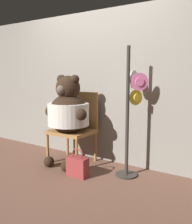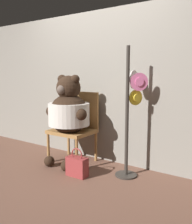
# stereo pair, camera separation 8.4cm
# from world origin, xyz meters

# --- Properties ---
(ground_plane) EXTENTS (14.00, 14.00, 0.00)m
(ground_plane) POSITION_xyz_m (0.00, 0.00, 0.00)
(ground_plane) COLOR brown
(wall_back) EXTENTS (8.00, 0.10, 2.20)m
(wall_back) POSITION_xyz_m (0.00, 0.69, 1.10)
(wall_back) COLOR gray
(wall_back) RESTS_ON ground_plane
(chair) EXTENTS (0.60, 0.51, 1.03)m
(chair) POSITION_xyz_m (-0.21, 0.39, 0.56)
(chair) COLOR #9E703D
(chair) RESTS_ON ground_plane
(teddy_bear) EXTENTS (0.71, 0.63, 1.29)m
(teddy_bear) POSITION_xyz_m (-0.20, 0.22, 0.77)
(teddy_bear) COLOR black
(teddy_bear) RESTS_ON ground_plane
(hat_display_rack) EXTENTS (0.34, 0.42, 1.63)m
(hat_display_rack) POSITION_xyz_m (0.71, 0.34, 0.80)
(hat_display_rack) COLOR #332D28
(hat_display_rack) RESTS_ON ground_plane
(handbag_on_ground) EXTENTS (0.28, 0.13, 0.37)m
(handbag_on_ground) POSITION_xyz_m (0.18, -0.08, 0.13)
(handbag_on_ground) COLOR maroon
(handbag_on_ground) RESTS_ON ground_plane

